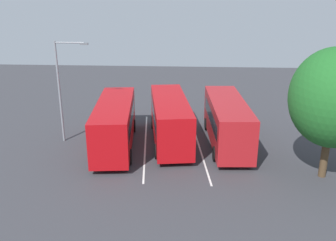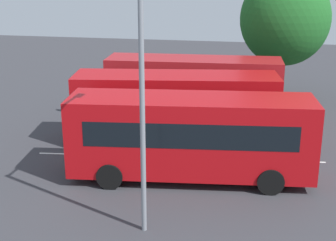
{
  "view_description": "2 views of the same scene",
  "coord_description": "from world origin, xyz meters",
  "px_view_note": "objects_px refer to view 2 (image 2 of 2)",
  "views": [
    {
      "loc": [
        -24.58,
        -1.34,
        10.16
      ],
      "look_at": [
        0.92,
        0.34,
        1.49
      ],
      "focal_mm": 38.42,
      "sensor_mm": 36.0,
      "label": 1
    },
    {
      "loc": [
        -3.28,
        21.46,
        8.04
      ],
      "look_at": [
        0.6,
        1.47,
        1.51
      ],
      "focal_mm": 52.2,
      "sensor_mm": 36.0,
      "label": 2
    }
  ],
  "objects_px": {
    "pedestrian": "(74,98)",
    "depot_tree": "(285,19)",
    "street_lamp": "(144,98)",
    "bus_center_right": "(190,135)",
    "bus_center_left": "(175,106)",
    "bus_far_left": "(193,85)"
  },
  "relations": [
    {
      "from": "bus_center_left",
      "to": "bus_center_right",
      "type": "distance_m",
      "value": 4.05
    },
    {
      "from": "street_lamp",
      "to": "pedestrian",
      "type": "bearing_deg",
      "value": 31.63
    },
    {
      "from": "bus_center_left",
      "to": "street_lamp",
      "type": "relative_size",
      "value": 1.29
    },
    {
      "from": "bus_far_left",
      "to": "street_lamp",
      "type": "bearing_deg",
      "value": 87.67
    },
    {
      "from": "bus_center_left",
      "to": "pedestrian",
      "type": "height_order",
      "value": "bus_center_left"
    },
    {
      "from": "bus_center_left",
      "to": "bus_center_right",
      "type": "height_order",
      "value": "same"
    },
    {
      "from": "depot_tree",
      "to": "bus_center_right",
      "type": "bearing_deg",
      "value": 74.22
    },
    {
      "from": "bus_center_left",
      "to": "depot_tree",
      "type": "bearing_deg",
      "value": -126.42
    },
    {
      "from": "bus_far_left",
      "to": "depot_tree",
      "type": "xyz_separation_m",
      "value": [
        -4.81,
        -5.36,
        3.08
      ]
    },
    {
      "from": "bus_far_left",
      "to": "depot_tree",
      "type": "height_order",
      "value": "depot_tree"
    },
    {
      "from": "bus_center_right",
      "to": "street_lamp",
      "type": "height_order",
      "value": "street_lamp"
    },
    {
      "from": "bus_center_left",
      "to": "pedestrian",
      "type": "xyz_separation_m",
      "value": [
        6.35,
        -3.51,
        -0.86
      ]
    },
    {
      "from": "pedestrian",
      "to": "street_lamp",
      "type": "relative_size",
      "value": 0.22
    },
    {
      "from": "pedestrian",
      "to": "depot_tree",
      "type": "height_order",
      "value": "depot_tree"
    },
    {
      "from": "bus_center_right",
      "to": "pedestrian",
      "type": "height_order",
      "value": "bus_center_right"
    },
    {
      "from": "street_lamp",
      "to": "depot_tree",
      "type": "xyz_separation_m",
      "value": [
        -4.59,
        -17.24,
        0.6
      ]
    },
    {
      "from": "bus_center_left",
      "to": "depot_tree",
      "type": "xyz_separation_m",
      "value": [
        -5.04,
        -9.5,
        3.08
      ]
    },
    {
      "from": "bus_far_left",
      "to": "depot_tree",
      "type": "relative_size",
      "value": 1.22
    },
    {
      "from": "bus_center_right",
      "to": "bus_center_left",
      "type": "bearing_deg",
      "value": -78.19
    },
    {
      "from": "bus_center_right",
      "to": "pedestrian",
      "type": "relative_size",
      "value": 5.9
    },
    {
      "from": "street_lamp",
      "to": "bus_center_left",
      "type": "bearing_deg",
      "value": 3.78
    },
    {
      "from": "pedestrian",
      "to": "depot_tree",
      "type": "distance_m",
      "value": 13.46
    }
  ]
}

